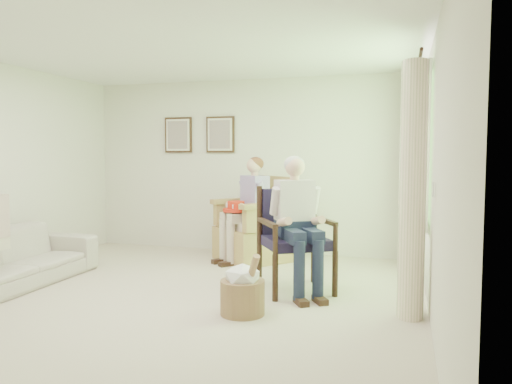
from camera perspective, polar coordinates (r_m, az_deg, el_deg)
floor at (r=5.21m, az=-10.08°, el=-12.25°), size 5.50×5.50×0.00m
back_wall at (r=7.55m, az=-0.80°, el=2.97°), size 5.00×0.04×2.60m
right_wall at (r=4.46m, az=19.72°, el=1.76°), size 0.04×5.50×2.60m
ceiling at (r=5.11m, az=-10.48°, el=16.91°), size 5.00×5.50×0.02m
window at (r=5.66m, az=18.78°, el=5.16°), size 0.13×2.50×1.63m
curtain_left at (r=4.68m, az=17.46°, el=0.09°), size 0.34×0.34×2.30m
curtain_right at (r=6.64m, az=17.22°, el=1.29°), size 0.34×0.34×2.30m
framed_print_left at (r=7.94m, az=-8.88°, el=6.45°), size 0.45×0.05×0.55m
framed_print_right at (r=7.66m, az=-4.12°, el=6.57°), size 0.45×0.05×0.55m
wicker_armchair at (r=7.03m, az=-0.20°, el=-4.74°), size 0.92×0.91×1.17m
wood_armchair at (r=5.49m, az=4.80°, el=-4.90°), size 0.71×0.67×1.09m
sofa at (r=6.24m, az=-26.46°, el=-6.88°), size 2.17×0.85×0.63m
person_wicker at (r=6.82m, az=-0.57°, el=-1.05°), size 0.40×0.63×1.41m
person_dark at (r=5.28m, az=4.41°, el=-2.47°), size 0.40×0.62×1.43m
red_hat at (r=6.75m, az=-2.30°, el=-1.79°), size 0.36×0.36×0.14m
hatbox at (r=4.69m, az=-1.53°, el=-11.05°), size 0.53×0.53×0.61m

